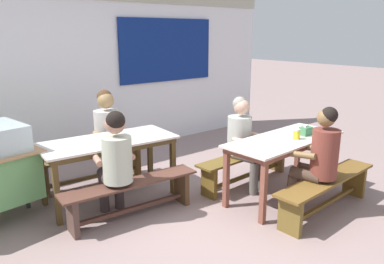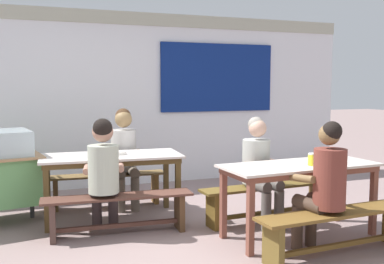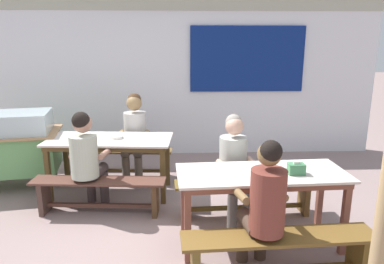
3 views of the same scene
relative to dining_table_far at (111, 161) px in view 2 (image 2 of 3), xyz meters
name	(u,v)px [view 2 (image 2 of 3)]	position (x,y,z in m)	size (l,w,h in m)	color
ground_plane	(202,242)	(0.71, -1.12, -0.69)	(40.00, 40.00, 0.00)	gray
backdrop_wall	(136,95)	(0.74, 1.80, 0.73)	(7.46, 0.23, 2.71)	white
dining_table_far	(111,161)	(0.00, 0.00, 0.00)	(1.66, 0.84, 0.77)	silver
dining_table_near	(300,172)	(1.72, -1.31, 0.00)	(1.69, 0.75, 0.77)	beige
bench_far_back	(107,185)	(0.04, 0.59, -0.41)	(1.54, 0.38, 0.43)	brown
bench_far_front	(118,208)	(-0.04, -0.59, -0.41)	(1.60, 0.41, 0.43)	brown
bench_near_back	(268,196)	(1.69, -0.71, -0.40)	(1.68, 0.37, 0.43)	brown
bench_near_front	(338,225)	(1.75, -1.90, -0.40)	(1.68, 0.40, 0.43)	brown
person_near_front	(324,181)	(1.62, -1.84, 0.01)	(0.45, 0.52, 1.27)	#463328
person_right_near_table	(259,164)	(1.54, -0.78, 0.00)	(0.47, 0.53, 1.23)	#615C56
person_left_back_turned	(104,168)	(-0.18, -0.53, 0.02)	(0.48, 0.53, 1.25)	#3F3233
person_center_facing	(124,151)	(0.27, 0.52, 0.04)	(0.46, 0.56, 1.28)	#6C5F52
tissue_box	(330,158)	(2.04, -1.38, 0.13)	(0.15, 0.10, 0.13)	#3F7E52
condiment_jar	(312,159)	(1.79, -1.42, 0.14)	(0.08, 0.08, 0.13)	yellow
soup_bowl	(119,153)	(0.09, 0.00, 0.10)	(0.17, 0.17, 0.04)	silver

